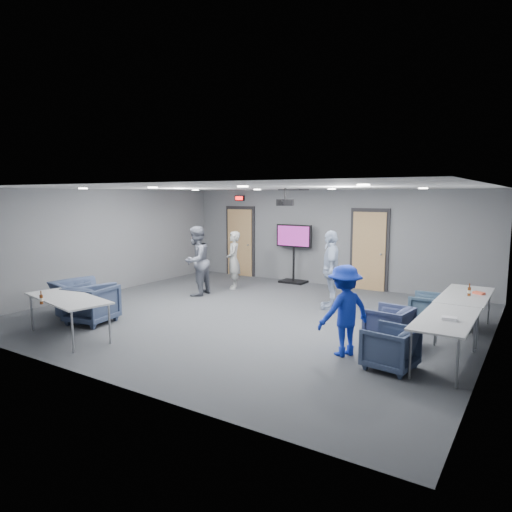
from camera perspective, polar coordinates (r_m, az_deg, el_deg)
The scene contains 29 objects.
floor at distance 9.80m, azimuth -0.54°, elevation -7.45°, with size 9.00×9.00×0.00m, color #35383C.
ceiling at distance 9.46m, azimuth -0.56°, elevation 8.54°, with size 9.00×9.00×0.00m, color silver.
wall_back at distance 13.05m, azimuth 9.06°, elevation 2.27°, with size 9.00×0.02×2.70m, color slate.
wall_front at distance 6.59m, azimuth -19.88°, elevation -3.32°, with size 9.00×0.02×2.70m, color slate.
wall_left at distance 12.55m, azimuth -18.06°, elevation 1.78°, with size 0.02×8.00×2.70m, color slate.
wall_right at distance 8.05m, azimuth 27.42°, elevation -1.81°, with size 0.02×8.00×2.70m, color slate.
door_left at distance 14.49m, azimuth -1.99°, elevation 1.77°, with size 1.06×0.17×2.24m.
door_right at distance 12.61m, azimuth 13.96°, elevation 0.67°, with size 1.06×0.17×2.24m.
exit_sign at distance 14.40m, azimuth -2.06°, elevation 7.24°, with size 0.32×0.08×0.16m.
hvac_diffuser at distance 12.13m, azimuth 4.72°, elevation 8.25°, with size 0.60×0.60×0.03m, color black.
downlights at distance 9.46m, azimuth -0.56°, elevation 8.45°, with size 6.18×3.78×0.02m.
person_a at distance 12.45m, azimuth -2.82°, elevation -0.53°, with size 0.57×0.38×1.57m, color #9EA09E.
person_b at distance 11.69m, azimuth -7.48°, elevation -0.61°, with size 0.86×0.67×1.77m, color slate.
person_c at distance 10.38m, azimuth 9.32°, elevation -1.70°, with size 1.04×0.43×1.77m, color #A7B9D7.
person_d at distance 7.43m, azimuth 10.99°, elevation -6.69°, with size 0.94×0.54×1.46m, color #1A32AD.
chair_right_a at distance 9.58m, azimuth 20.81°, elevation -6.33°, with size 0.69×0.71×0.64m, color #384C61.
chair_right_b at distance 8.26m, azimuth 16.27°, elevation -8.30°, with size 0.70×0.72×0.65m, color #3A4365.
chair_right_c at distance 7.11m, azimuth 16.40°, elevation -10.97°, with size 0.68×0.70×0.64m, color #384561.
chair_front_a at distance 9.73m, azimuth -19.84°, elevation -5.67°, with size 0.83×0.85×0.77m, color #343F59.
chair_front_b at distance 10.27m, azimuth -20.88°, elevation -5.10°, with size 1.16×1.01×0.75m, color #384561.
table_right_a at distance 9.29m, azimuth 24.71°, elevation -4.64°, with size 0.80×1.92×0.73m.
table_right_b at distance 7.46m, azimuth 22.69°, elevation -7.45°, with size 0.77×1.84×0.73m.
table_front_left at distance 8.88m, azimuth -22.49°, elevation -5.06°, with size 2.06×1.18×0.73m.
bottle_front at distance 8.49m, azimuth -25.25°, elevation -4.91°, with size 0.06×0.06×0.23m.
bottle_right at distance 9.15m, azimuth 25.10°, elevation -4.02°, with size 0.06×0.06×0.23m.
snack_box at distance 9.41m, azimuth 26.09°, elevation -4.18°, with size 0.19×0.13×0.04m, color #E15438.
wrapper at distance 7.31m, azimuth 23.02°, elevation -7.21°, with size 0.21×0.14×0.05m, color silver.
tv_stand at distance 13.28m, azimuth 4.74°, elevation 0.76°, with size 1.11×0.53×1.70m.
projector at distance 9.37m, azimuth 3.66°, elevation 6.73°, with size 0.42×0.39×0.36m.
Camera 1 is at (5.15, -7.93, 2.55)m, focal length 32.00 mm.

